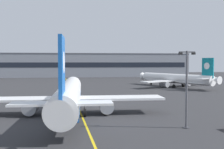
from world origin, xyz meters
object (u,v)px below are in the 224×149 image
(airliner_background, at_px, (175,79))
(safety_cone_by_nose_gear, at_px, (70,100))
(airliner_foreground, at_px, (69,95))
(apron_lamp_post, at_px, (187,88))

(airliner_background, bearing_deg, safety_cone_by_nose_gear, -139.95)
(safety_cone_by_nose_gear, bearing_deg, airliner_foreground, -89.73)
(safety_cone_by_nose_gear, bearing_deg, apron_lamp_post, -60.59)
(airliner_foreground, distance_m, airliner_background, 59.16)
(airliner_foreground, distance_m, safety_cone_by_nose_gear, 17.05)
(airliner_foreground, bearing_deg, apron_lamp_post, -35.71)
(airliner_foreground, xyz_separation_m, airliner_background, (35.91, 47.02, -0.44))
(airliner_background, relative_size, safety_cone_by_nose_gear, 61.15)
(apron_lamp_post, distance_m, safety_cone_by_nose_gear, 32.65)
(airliner_foreground, xyz_separation_m, apron_lamp_post, (15.75, -11.32, 2.06))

